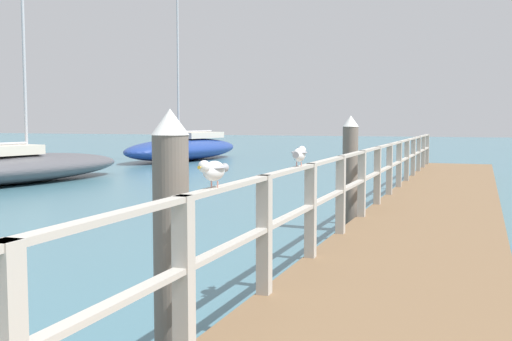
% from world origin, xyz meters
% --- Properties ---
extents(pier_deck, '(2.31, 24.60, 0.42)m').
position_xyz_m(pier_deck, '(0.00, 12.30, 0.21)').
color(pier_deck, brown).
rests_on(pier_deck, ground_plane).
extents(pier_railing, '(0.12, 23.12, 1.10)m').
position_xyz_m(pier_railing, '(-1.08, 12.30, 1.10)').
color(pier_railing, '#B2ADA3').
rests_on(pier_railing, pier_deck).
extents(dock_piling_near, '(0.29, 0.29, 2.11)m').
position_xyz_m(dock_piling_near, '(-1.46, 4.63, 1.06)').
color(dock_piling_near, '#6B6056').
rests_on(dock_piling_near, ground_plane).
extents(dock_piling_far, '(0.29, 0.29, 2.11)m').
position_xyz_m(dock_piling_far, '(-1.46, 11.57, 1.06)').
color(dock_piling_far, '#6B6056').
rests_on(dock_piling_far, ground_plane).
extents(seagull_foreground, '(0.18, 0.48, 0.21)m').
position_xyz_m(seagull_foreground, '(-1.08, 4.59, 1.66)').
color(seagull_foreground, white).
rests_on(seagull_foreground, pier_railing).
extents(seagull_background, '(0.20, 0.48, 0.21)m').
position_xyz_m(seagull_background, '(-1.08, 6.89, 1.66)').
color(seagull_background, white).
rests_on(seagull_background, pier_railing).
extents(boat_0, '(4.01, 9.15, 10.73)m').
position_xyz_m(boat_0, '(-13.33, 16.46, 0.53)').
color(boat_0, '#4C4C51').
rests_on(boat_0, ground_plane).
extents(boat_1, '(4.04, 9.19, 12.24)m').
position_xyz_m(boat_1, '(-13.46, 28.86, 0.61)').
color(boat_1, navy).
rests_on(boat_1, ground_plane).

